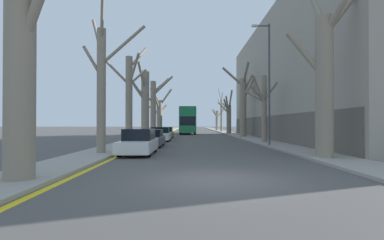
{
  "coord_description": "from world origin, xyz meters",
  "views": [
    {
      "loc": [
        -0.82,
        -9.24,
        1.74
      ],
      "look_at": [
        -0.49,
        35.09,
        2.24
      ],
      "focal_mm": 28.0,
      "sensor_mm": 36.0,
      "label": 1
    }
  ],
  "objects_px": {
    "street_tree_right_0": "(324,77)",
    "parked_car_3": "(165,133)",
    "street_tree_left_5": "(159,114)",
    "parked_car_2": "(160,134)",
    "street_tree_right_4": "(221,113)",
    "parked_car_0": "(139,142)",
    "street_tree_left_1": "(102,83)",
    "street_tree_right_2": "(243,103)",
    "street_tree_left_0": "(21,68)",
    "parked_car_1": "(152,138)",
    "street_tree_left_3": "(145,103)",
    "street_tree_right_3": "(228,115)",
    "lamp_post": "(268,79)",
    "street_tree_right_1": "(264,107)",
    "double_decker_bus": "(188,119)",
    "street_tree_left_2": "(129,95)",
    "street_tree_right_5": "(217,119)"
  },
  "relations": [
    {
      "from": "parked_car_0",
      "to": "lamp_post",
      "type": "distance_m",
      "value": 11.27
    },
    {
      "from": "street_tree_left_1",
      "to": "parked_car_2",
      "type": "xyz_separation_m",
      "value": [
        2.02,
        12.6,
        -3.34
      ]
    },
    {
      "from": "street_tree_right_3",
      "to": "parked_car_3",
      "type": "xyz_separation_m",
      "value": [
        -9.13,
        -13.12,
        -2.4
      ]
    },
    {
      "from": "street_tree_left_0",
      "to": "street_tree_right_1",
      "type": "bearing_deg",
      "value": 56.56
    },
    {
      "from": "street_tree_left_0",
      "to": "street_tree_left_1",
      "type": "bearing_deg",
      "value": 89.67
    },
    {
      "from": "lamp_post",
      "to": "street_tree_left_0",
      "type": "bearing_deg",
      "value": -128.51
    },
    {
      "from": "street_tree_left_2",
      "to": "parked_car_2",
      "type": "distance_m",
      "value": 6.31
    },
    {
      "from": "street_tree_left_2",
      "to": "street_tree_left_5",
      "type": "relative_size",
      "value": 1.15
    },
    {
      "from": "lamp_post",
      "to": "street_tree_right_3",
      "type": "bearing_deg",
      "value": 89.2
    },
    {
      "from": "street_tree_right_4",
      "to": "parked_car_1",
      "type": "bearing_deg",
      "value": -103.86
    },
    {
      "from": "street_tree_right_2",
      "to": "parked_car_2",
      "type": "xyz_separation_m",
      "value": [
        -9.48,
        -7.75,
        -3.65
      ]
    },
    {
      "from": "parked_car_0",
      "to": "street_tree_left_1",
      "type": "bearing_deg",
      "value": -174.56
    },
    {
      "from": "street_tree_left_3",
      "to": "street_tree_right_3",
      "type": "bearing_deg",
      "value": 54.76
    },
    {
      "from": "street_tree_right_0",
      "to": "lamp_post",
      "type": "distance_m",
      "value": 8.09
    },
    {
      "from": "street_tree_left_1",
      "to": "double_decker_bus",
      "type": "bearing_deg",
      "value": 82.15
    },
    {
      "from": "street_tree_left_5",
      "to": "street_tree_left_3",
      "type": "bearing_deg",
      "value": -90.0
    },
    {
      "from": "street_tree_right_4",
      "to": "parked_car_1",
      "type": "xyz_separation_m",
      "value": [
        -9.2,
        -37.26,
        -3.13
      ]
    },
    {
      "from": "street_tree_left_3",
      "to": "street_tree_right_5",
      "type": "xyz_separation_m",
      "value": [
        11.37,
        38.32,
        -1.29
      ]
    },
    {
      "from": "street_tree_right_4",
      "to": "double_decker_bus",
      "type": "relative_size",
      "value": 0.82
    },
    {
      "from": "parked_car_3",
      "to": "street_tree_right_4",
      "type": "bearing_deg",
      "value": 69.37
    },
    {
      "from": "street_tree_right_1",
      "to": "street_tree_right_4",
      "type": "bearing_deg",
      "value": 90.22
    },
    {
      "from": "street_tree_left_1",
      "to": "lamp_post",
      "type": "xyz_separation_m",
      "value": [
        10.78,
        5.74,
        1.1
      ]
    },
    {
      "from": "lamp_post",
      "to": "street_tree_left_3",
      "type": "bearing_deg",
      "value": 136.5
    },
    {
      "from": "street_tree_right_4",
      "to": "parked_car_0",
      "type": "distance_m",
      "value": 44.0
    },
    {
      "from": "parked_car_2",
      "to": "parked_car_3",
      "type": "height_order",
      "value": "parked_car_2"
    },
    {
      "from": "street_tree_right_3",
      "to": "parked_car_1",
      "type": "height_order",
      "value": "street_tree_right_3"
    },
    {
      "from": "street_tree_left_1",
      "to": "street_tree_right_1",
      "type": "bearing_deg",
      "value": 39.58
    },
    {
      "from": "street_tree_left_5",
      "to": "street_tree_right_2",
      "type": "relative_size",
      "value": 0.82
    },
    {
      "from": "street_tree_right_2",
      "to": "double_decker_bus",
      "type": "relative_size",
      "value": 0.82
    },
    {
      "from": "street_tree_right_3",
      "to": "double_decker_bus",
      "type": "distance_m",
      "value": 6.74
    },
    {
      "from": "street_tree_right_0",
      "to": "street_tree_left_3",
      "type": "bearing_deg",
      "value": 122.06
    },
    {
      "from": "street_tree_left_0",
      "to": "street_tree_left_5",
      "type": "relative_size",
      "value": 0.94
    },
    {
      "from": "parked_car_2",
      "to": "street_tree_left_2",
      "type": "bearing_deg",
      "value": -112.83
    },
    {
      "from": "street_tree_left_2",
      "to": "street_tree_right_4",
      "type": "distance_m",
      "value": 37.15
    },
    {
      "from": "street_tree_right_1",
      "to": "street_tree_right_5",
      "type": "relative_size",
      "value": 1.04
    },
    {
      "from": "street_tree_right_3",
      "to": "lamp_post",
      "type": "bearing_deg",
      "value": -90.8
    },
    {
      "from": "street_tree_right_0",
      "to": "parked_car_3",
      "type": "bearing_deg",
      "value": 114.15
    },
    {
      "from": "street_tree_right_3",
      "to": "street_tree_right_0",
      "type": "bearing_deg",
      "value": -89.56
    },
    {
      "from": "street_tree_right_0",
      "to": "street_tree_left_1",
      "type": "bearing_deg",
      "value": 168.81
    },
    {
      "from": "parked_car_2",
      "to": "parked_car_1",
      "type": "bearing_deg",
      "value": -90.0
    },
    {
      "from": "double_decker_bus",
      "to": "parked_car_3",
      "type": "distance_m",
      "value": 14.83
    },
    {
      "from": "street_tree_right_2",
      "to": "parked_car_3",
      "type": "xyz_separation_m",
      "value": [
        -9.48,
        -1.67,
        -3.68
      ]
    },
    {
      "from": "street_tree_left_5",
      "to": "parked_car_2",
      "type": "distance_m",
      "value": 18.81
    },
    {
      "from": "street_tree_right_3",
      "to": "parked_car_3",
      "type": "distance_m",
      "value": 16.16
    },
    {
      "from": "parked_car_2",
      "to": "street_tree_left_3",
      "type": "bearing_deg",
      "value": 121.05
    },
    {
      "from": "street_tree_right_1",
      "to": "street_tree_right_3",
      "type": "relative_size",
      "value": 0.85
    },
    {
      "from": "parked_car_2",
      "to": "double_decker_bus",
      "type": "bearing_deg",
      "value": 82.92
    },
    {
      "from": "street_tree_right_2",
      "to": "lamp_post",
      "type": "xyz_separation_m",
      "value": [
        -0.72,
        -14.61,
        0.78
      ]
    },
    {
      "from": "double_decker_bus",
      "to": "street_tree_right_2",
      "type": "bearing_deg",
      "value": -61.62
    },
    {
      "from": "parked_car_3",
      "to": "double_decker_bus",
      "type": "bearing_deg",
      "value": 80.01
    }
  ]
}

